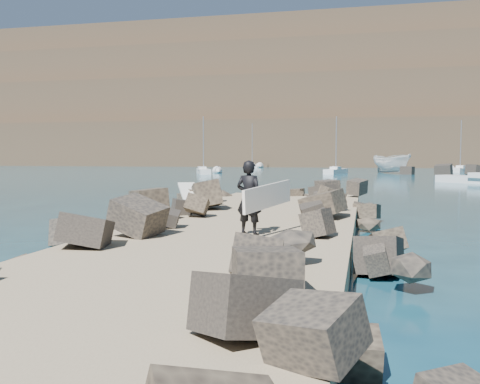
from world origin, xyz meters
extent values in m
plane|color=#0F384C|center=(0.00, 0.00, 0.00)|extent=(800.00, 800.00, 0.00)
cube|color=#8C7759|center=(0.00, -2.00, 0.30)|extent=(6.00, 26.00, 0.60)
cube|color=black|center=(-2.90, -1.50, 0.50)|extent=(2.60, 22.00, 1.00)
cube|color=black|center=(2.90, -1.50, 0.50)|extent=(2.60, 22.00, 1.00)
cube|color=#2D4919|center=(10.00, 160.00, 16.00)|extent=(360.00, 140.00, 32.00)
cube|color=white|center=(-2.77, 3.01, 1.04)|extent=(1.62, 2.54, 0.08)
imported|color=silver|center=(6.80, 59.34, 1.31)|extent=(6.13, 6.97, 2.63)
imported|color=black|center=(0.60, -2.63, 1.48)|extent=(0.72, 0.56, 1.77)
cube|color=white|center=(1.05, -2.63, 1.53)|extent=(0.78, 2.10, 0.69)
cube|color=silver|center=(-17.29, 83.00, 0.25)|extent=(3.21, 7.14, 0.80)
cylinder|color=gray|center=(-17.29, 83.00, 4.44)|extent=(0.12, 0.12, 7.68)
cube|color=silver|center=(-17.29, 82.19, 0.75)|extent=(1.57, 2.17, 0.44)
cube|color=silver|center=(-17.28, 51.98, 0.25)|extent=(3.62, 6.29, 0.80)
cylinder|color=gray|center=(-17.28, 51.98, 4.03)|extent=(0.12, 0.12, 6.85)
cube|color=silver|center=(-17.28, 51.29, 0.75)|extent=(1.58, 1.99, 0.44)
cube|color=silver|center=(16.68, 67.44, 0.25)|extent=(3.61, 6.29, 0.80)
cylinder|color=gray|center=(16.68, 67.44, 4.03)|extent=(0.12, 0.12, 6.85)
cube|color=silver|center=(16.68, 66.74, 0.75)|extent=(1.58, 1.99, 0.44)
cube|color=silver|center=(-0.40, 55.53, 0.25)|extent=(2.89, 6.38, 0.80)
cylinder|color=gray|center=(-0.40, 55.53, 4.03)|extent=(0.12, 0.12, 6.86)
cube|color=silver|center=(-0.40, 54.81, 0.75)|extent=(1.40, 1.94, 0.44)
cube|color=white|center=(-40.00, 152.00, 34.00)|extent=(10.00, 8.00, 4.00)
cube|color=white|center=(0.00, 165.00, 33.75)|extent=(8.00, 6.00, 3.50)
camera|label=1|loc=(3.25, -14.92, 2.50)|focal=40.00mm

